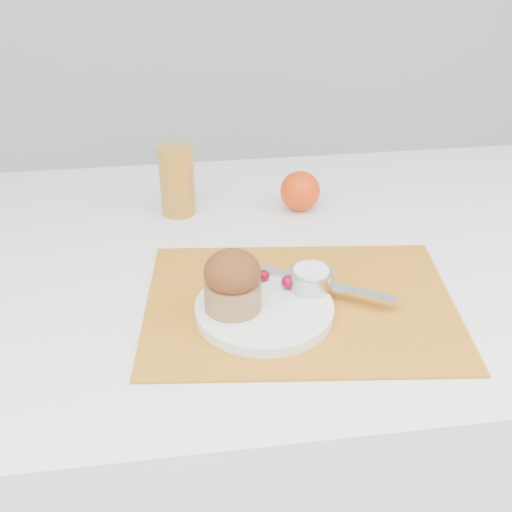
{
  "coord_description": "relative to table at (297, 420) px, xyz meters",
  "views": [
    {
      "loc": [
        -0.2,
        -0.83,
        1.27
      ],
      "look_at": [
        -0.09,
        -0.04,
        0.8
      ],
      "focal_mm": 45.0,
      "sensor_mm": 36.0,
      "label": 1
    }
  ],
  "objects": [
    {
      "name": "cream",
      "position": [
        -0.02,
        -0.13,
        0.42
      ],
      "size": [
        0.06,
        0.06,
        0.01
      ],
      "primitive_type": "cylinder",
      "rotation": [
        0.0,
        0.0,
        0.28
      ],
      "color": "white",
      "rests_on": "ramekin"
    },
    {
      "name": "orange",
      "position": [
        0.02,
        0.15,
        0.41
      ],
      "size": [
        0.07,
        0.07,
        0.07
      ],
      "primitive_type": "sphere",
      "color": "#F04108",
      "rests_on": "table"
    },
    {
      "name": "muffin",
      "position": [
        -0.13,
        -0.17,
        0.44
      ],
      "size": [
        0.08,
        0.08,
        0.09
      ],
      "color": "#9B7B4B",
      "rests_on": "plate"
    },
    {
      "name": "placemat",
      "position": [
        -0.04,
        -0.15,
        0.38
      ],
      "size": [
        0.47,
        0.37,
        0.0
      ],
      "primitive_type": "cube",
      "rotation": [
        0.0,
        0.0,
        -0.12
      ],
      "color": "#C6771B",
      "rests_on": "table"
    },
    {
      "name": "juice_glass",
      "position": [
        -0.2,
        0.17,
        0.44
      ],
      "size": [
        0.06,
        0.06,
        0.12
      ],
      "primitive_type": "cylinder",
      "rotation": [
        0.0,
        0.0,
        -0.0
      ],
      "color": "#BE7C23",
      "rests_on": "table"
    },
    {
      "name": "raspberry_far",
      "position": [
        -0.05,
        -0.13,
        0.4
      ],
      "size": [
        0.02,
        0.02,
        0.02
      ],
      "primitive_type": "ellipsoid",
      "color": "#5D0215",
      "rests_on": "plate"
    },
    {
      "name": "table",
      "position": [
        0.0,
        0.0,
        0.0
      ],
      "size": [
        1.2,
        0.8,
        0.75
      ],
      "primitive_type": "cube",
      "color": "white",
      "rests_on": "ground"
    },
    {
      "name": "ramekin",
      "position": [
        -0.02,
        -0.13,
        0.41
      ],
      "size": [
        0.08,
        0.08,
        0.03
      ],
      "primitive_type": "cylinder",
      "rotation": [
        0.0,
        0.0,
        -0.25
      ],
      "color": "#B8B8BC",
      "rests_on": "plate"
    },
    {
      "name": "butter_knife",
      "position": [
        0.0,
        -0.13,
        0.4
      ],
      "size": [
        0.18,
        0.12,
        0.01
      ],
      "primitive_type": "cube",
      "rotation": [
        0.0,
        0.0,
        -0.57
      ],
      "color": "silver",
      "rests_on": "plate"
    },
    {
      "name": "plate",
      "position": [
        -0.09,
        -0.17,
        0.39
      ],
      "size": [
        0.22,
        0.22,
        0.02
      ],
      "primitive_type": "cylinder",
      "rotation": [
        0.0,
        0.0,
        -0.17
      ],
      "color": "white",
      "rests_on": "placemat"
    },
    {
      "name": "raspberry_near",
      "position": [
        -0.08,
        -0.1,
        0.4
      ],
      "size": [
        0.02,
        0.02,
        0.02
      ],
      "primitive_type": "ellipsoid",
      "color": "#52020B",
      "rests_on": "plate"
    }
  ]
}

